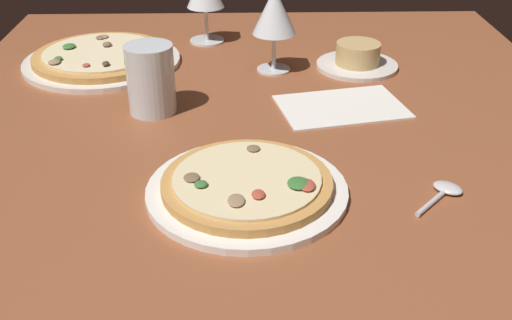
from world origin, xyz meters
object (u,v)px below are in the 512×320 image
object	(u,v)px
pizza_side	(102,58)
ramekin_on_saucer	(358,58)
pizza_main	(247,186)
wine_glass_near	(274,13)
paper_menu	(341,107)
spoon	(444,191)
water_glass	(151,82)

from	to	relation	value
pizza_side	ramekin_on_saucer	size ratio (longest dim) A/B	1.94
pizza_main	pizza_side	size ratio (longest dim) A/B	0.86
pizza_main	wine_glass_near	distance (cm)	45.10
paper_menu	spoon	bearing A→B (deg)	7.09
pizza_side	water_glass	size ratio (longest dim) A/B	2.68
water_glass	paper_menu	xyz separation A→B (cm)	(-0.59, 31.37, -5.04)
water_glass	ramekin_on_saucer	bearing A→B (deg)	117.11
water_glass	pizza_side	bearing A→B (deg)	-150.19
pizza_main	ramekin_on_saucer	bearing A→B (deg)	154.01
pizza_main	water_glass	xyz separation A→B (cm)	(-25.80, -15.21, 4.01)
wine_glass_near	water_glass	bearing A→B (deg)	-49.38
pizza_side	ramekin_on_saucer	bearing A→B (deg)	86.30
spoon	paper_menu	bearing A→B (deg)	-160.88
wine_glass_near	pizza_main	bearing A→B (deg)	-7.30
pizza_main	paper_menu	distance (cm)	30.97
pizza_main	ramekin_on_saucer	world-z (taller)	ramekin_on_saucer
ramekin_on_saucer	wine_glass_near	distance (cm)	18.69
pizza_main	wine_glass_near	world-z (taller)	wine_glass_near
pizza_main	pizza_side	distance (cm)	55.51
water_glass	pizza_main	bearing A→B (deg)	30.52
pizza_main	water_glass	world-z (taller)	water_glass
wine_glass_near	pizza_side	bearing A→B (deg)	-97.37
water_glass	wine_glass_near	bearing A→B (deg)	130.62
spoon	pizza_side	bearing A→B (deg)	-132.32
water_glass	paper_menu	distance (cm)	31.78
pizza_main	paper_menu	world-z (taller)	pizza_main
wine_glass_near	water_glass	world-z (taller)	wine_glass_near
pizza_side	ramekin_on_saucer	world-z (taller)	ramekin_on_saucer
ramekin_on_saucer	paper_menu	bearing A→B (deg)	-17.14
wine_glass_near	spoon	distance (cm)	49.79
pizza_side	spoon	size ratio (longest dim) A/B	3.61
pizza_main	water_glass	distance (cm)	30.22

